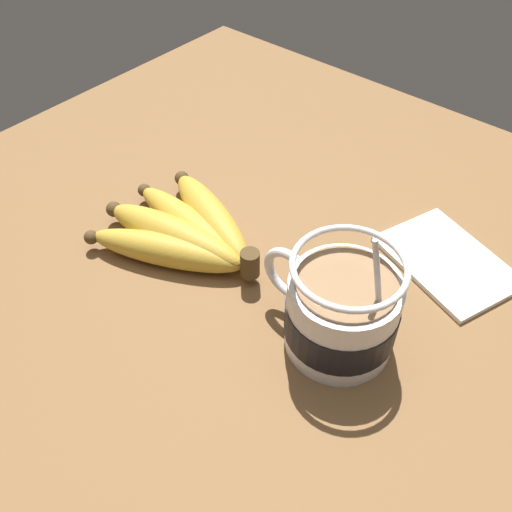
{
  "coord_description": "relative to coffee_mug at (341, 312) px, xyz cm",
  "views": [
    {
      "loc": [
        -22.99,
        26.6,
        46.66
      ],
      "look_at": [
        2.36,
        -3.29,
        7.28
      ],
      "focal_mm": 40.0,
      "sensor_mm": 36.0,
      "label": 1
    }
  ],
  "objects": [
    {
      "name": "banana_bunch",
      "position": [
        20.22,
        -0.19,
        -2.46
      ],
      "size": [
        19.9,
        16.94,
        4.23
      ],
      "color": "#4C381E",
      "rests_on": "table"
    },
    {
      "name": "napkin",
      "position": [
        -3.24,
        -16.21,
        -4.03
      ],
      "size": [
        16.34,
        13.82,
        0.6
      ],
      "color": "white",
      "rests_on": "table"
    },
    {
      "name": "coffee_mug",
      "position": [
        0.0,
        0.0,
        0.0
      ],
      "size": [
        14.05,
        10.24,
        14.38
      ],
      "color": "silver",
      "rests_on": "table"
    },
    {
      "name": "table",
      "position": [
        7.78,
        3.07,
        -5.65
      ],
      "size": [
        96.53,
        96.53,
        2.65
      ],
      "color": "brown",
      "rests_on": "ground"
    }
  ]
}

